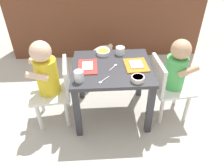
{
  "coord_description": "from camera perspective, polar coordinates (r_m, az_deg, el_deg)",
  "views": [
    {
      "loc": [
        -0.08,
        -1.33,
        1.29
      ],
      "look_at": [
        0.0,
        0.0,
        0.29
      ],
      "focal_mm": 35.94,
      "sensor_mm": 36.0,
      "label": 1
    }
  ],
  "objects": [
    {
      "name": "veggie_bowl_near",
      "position": [
        1.72,
        -2.26,
        8.05
      ],
      "size": [
        0.1,
        0.1,
        0.03
      ],
      "color": "white",
      "rests_on": "dining_table"
    },
    {
      "name": "food_tray_right",
      "position": [
        1.6,
        6.14,
        4.91
      ],
      "size": [
        0.17,
        0.2,
        0.02
      ],
      "color": "orange",
      "rests_on": "dining_table"
    },
    {
      "name": "dining_table",
      "position": [
        1.63,
        0.0,
        2.01
      ],
      "size": [
        0.56,
        0.49,
        0.44
      ],
      "color": "#333338",
      "rests_on": "ground"
    },
    {
      "name": "spoon_by_left_tray",
      "position": [
        1.44,
        -2.32,
        0.9
      ],
      "size": [
        0.08,
        0.08,
        0.01
      ],
      "color": "silver",
      "rests_on": "dining_table"
    },
    {
      "name": "seated_child_right",
      "position": [
        1.66,
        15.46,
        3.09
      ],
      "size": [
        0.31,
        0.31,
        0.65
      ],
      "color": "silver",
      "rests_on": "ground"
    },
    {
      "name": "kitchen_cabinet_back",
      "position": [
        2.56,
        -1.61,
        18.75
      ],
      "size": [
        2.05,
        0.37,
        0.98
      ],
      "primitive_type": "cube",
      "color": "brown",
      "rests_on": "ground"
    },
    {
      "name": "dog",
      "position": [
        2.16,
        -3.52,
        6.66
      ],
      "size": [
        0.36,
        0.42,
        0.32
      ],
      "color": "beige",
      "rests_on": "ground"
    },
    {
      "name": "seated_child_left",
      "position": [
        1.61,
        -15.85,
        2.23
      ],
      "size": [
        0.31,
        0.31,
        0.67
      ],
      "color": "silver",
      "rests_on": "ground"
    },
    {
      "name": "water_cup_right",
      "position": [
        1.72,
        2.1,
        8.38
      ],
      "size": [
        0.07,
        0.07,
        0.06
      ],
      "color": "white",
      "rests_on": "dining_table"
    },
    {
      "name": "water_cup_left",
      "position": [
        1.44,
        -8.36,
        1.85
      ],
      "size": [
        0.06,
        0.06,
        0.07
      ],
      "color": "white",
      "rests_on": "dining_table"
    },
    {
      "name": "food_tray_left",
      "position": [
        1.58,
        -6.22,
        4.5
      ],
      "size": [
        0.14,
        0.2,
        0.02
      ],
      "color": "red",
      "rests_on": "dining_table"
    },
    {
      "name": "spoon_by_right_tray",
      "position": [
        1.58,
        0.42,
        4.44
      ],
      "size": [
        0.07,
        0.09,
        0.01
      ],
      "color": "silver",
      "rests_on": "dining_table"
    },
    {
      "name": "ground_plane",
      "position": [
        1.86,
        0.0,
        -7.1
      ],
      "size": [
        7.0,
        7.0,
        0.0
      ],
      "primitive_type": "plane",
      "color": "#B2ADA3"
    },
    {
      "name": "veggie_bowl_far",
      "position": [
        1.44,
        6.59,
        1.38
      ],
      "size": [
        0.09,
        0.09,
        0.03
      ],
      "color": "silver",
      "rests_on": "dining_table"
    }
  ]
}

